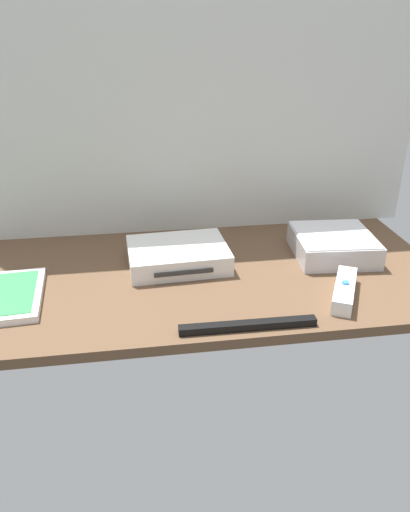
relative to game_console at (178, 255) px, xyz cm
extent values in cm
cube|color=brown|center=(5.19, -4.90, -3.20)|extent=(100.00, 48.00, 2.00)
cube|color=silver|center=(5.19, 19.70, 29.80)|extent=(110.00, 1.20, 64.00)
cube|color=white|center=(0.00, 0.03, 0.00)|extent=(21.82, 17.09, 4.40)
cube|color=#2D2D2D|center=(0.43, -8.16, 0.00)|extent=(12.01, 1.24, 0.80)
cube|color=silver|center=(34.78, -0.63, 0.30)|extent=(18.25, 18.25, 5.00)
cube|color=silver|center=(34.78, -0.63, 2.95)|extent=(17.52, 17.52, 0.30)
cube|color=white|center=(-33.92, -10.05, -1.50)|extent=(14.89, 19.90, 1.40)
cube|color=green|center=(-33.92, -10.05, -0.72)|extent=(12.27, 17.08, 0.16)
cube|color=white|center=(30.05, -18.49, -0.70)|extent=(9.95, 14.81, 3.00)
cylinder|color=#387FDB|center=(30.05, -18.49, 1.00)|extent=(1.40, 1.40, 0.40)
cube|color=black|center=(9.52, -26.19, -1.50)|extent=(24.02, 2.12, 1.40)
camera|label=1|loc=(-8.06, -94.41, 46.12)|focal=34.31mm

